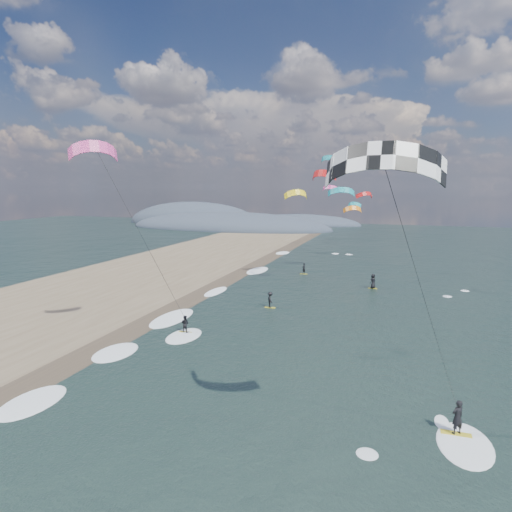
% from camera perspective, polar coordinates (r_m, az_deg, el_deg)
% --- Properties ---
extents(ground, '(260.00, 260.00, 0.00)m').
position_cam_1_polar(ground, '(25.38, -7.05, -20.23)').
color(ground, black).
rests_on(ground, ground).
extents(sand_strip, '(26.00, 240.00, 0.00)m').
position_cam_1_polar(sand_strip, '(46.78, -28.90, -7.40)').
color(sand_strip, brown).
rests_on(sand_strip, ground).
extents(wet_sand_strip, '(3.00, 240.00, 0.00)m').
position_cam_1_polar(wet_sand_strip, '(38.99, -16.73, -9.81)').
color(wet_sand_strip, '#382D23').
rests_on(wet_sand_strip, ground).
extents(coastal_hills, '(80.00, 41.00, 15.00)m').
position_cam_1_polar(coastal_hills, '(139.45, -4.37, 4.05)').
color(coastal_hills, '#3D4756').
rests_on(coastal_hills, ground).
extents(kitesurfer_near_a, '(7.83, 8.36, 14.60)m').
position_cam_1_polar(kitesurfer_near_a, '(17.27, 18.73, 4.20)').
color(kitesurfer_near_a, gold).
rests_on(kitesurfer_near_a, ground).
extents(kitesurfer_near_b, '(6.79, 8.99, 16.16)m').
position_cam_1_polar(kitesurfer_near_b, '(33.65, -16.64, 5.04)').
color(kitesurfer_near_b, gold).
rests_on(kitesurfer_near_b, ground).
extents(far_kitesurfers, '(11.15, 19.23, 1.84)m').
position_cam_1_polar(far_kitesurfers, '(50.89, 8.29, -4.04)').
color(far_kitesurfers, gold).
rests_on(far_kitesurfers, ground).
extents(bg_kite_field, '(10.64, 50.32, 9.68)m').
position_cam_1_polar(bg_kite_field, '(74.43, 11.35, 8.72)').
color(bg_kite_field, orange).
rests_on(bg_kite_field, ground).
extents(shoreline_surf, '(2.40, 79.40, 0.11)m').
position_cam_1_polar(shoreline_surf, '(42.13, -11.61, -8.17)').
color(shoreline_surf, white).
rests_on(shoreline_surf, ground).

